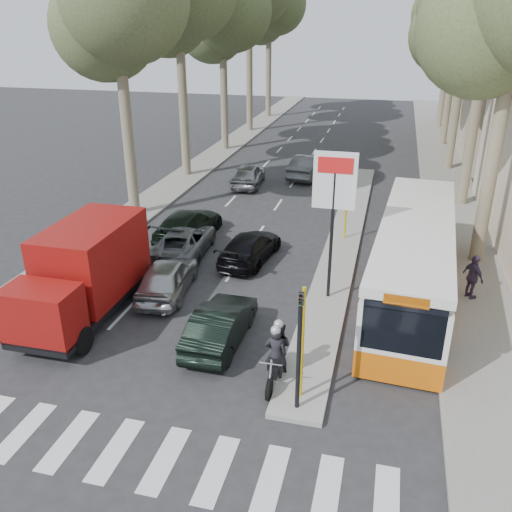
% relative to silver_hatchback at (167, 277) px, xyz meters
% --- Properties ---
extents(ground, '(120.00, 120.00, 0.00)m').
position_rel_silver_hatchback_xyz_m(ground, '(2.75, -4.00, -0.70)').
color(ground, '#28282B').
rests_on(ground, ground).
extents(sidewalk_right, '(3.20, 70.00, 0.12)m').
position_rel_silver_hatchback_xyz_m(sidewalk_right, '(11.35, 21.00, -0.64)').
color(sidewalk_right, gray).
rests_on(sidewalk_right, ground).
extents(median_left, '(2.40, 64.00, 0.12)m').
position_rel_silver_hatchback_xyz_m(median_left, '(-5.25, 24.00, -0.64)').
color(median_left, gray).
rests_on(median_left, ground).
extents(traffic_island, '(1.50, 26.00, 0.16)m').
position_rel_silver_hatchback_xyz_m(traffic_island, '(6.00, 7.00, -0.62)').
color(traffic_island, gray).
rests_on(traffic_island, ground).
extents(billboard, '(1.50, 12.10, 5.60)m').
position_rel_silver_hatchback_xyz_m(billboard, '(6.00, 1.00, 3.00)').
color(billboard, yellow).
rests_on(billboard, ground).
extents(traffic_light_island, '(0.16, 0.41, 3.60)m').
position_rel_silver_hatchback_xyz_m(traffic_light_island, '(6.00, -5.50, 1.79)').
color(traffic_light_island, black).
rests_on(traffic_light_island, ground).
extents(tree_l_a, '(7.40, 7.20, 14.10)m').
position_rel_silver_hatchback_xyz_m(tree_l_a, '(-5.12, 8.11, 9.68)').
color(tree_l_a, '#6B604C').
rests_on(tree_l_a, ground).
extents(tree_l_c, '(7.40, 7.20, 13.71)m').
position_rel_silver_hatchback_xyz_m(tree_l_c, '(-5.02, 24.11, 9.34)').
color(tree_l_c, '#6B604C').
rests_on(tree_l_c, ground).
extents(tree_l_e, '(7.40, 7.20, 14.49)m').
position_rel_silver_hatchback_xyz_m(tree_l_e, '(-5.22, 40.11, 10.03)').
color(tree_l_e, '#6B604C').
rests_on(tree_l_e, ground).
extents(tree_r_c, '(7.40, 7.20, 13.32)m').
position_rel_silver_hatchback_xyz_m(tree_r_c, '(11.78, 22.11, 8.99)').
color(tree_r_c, '#6B604C').
rests_on(tree_r_c, ground).
extents(tree_r_e, '(7.40, 7.20, 14.10)m').
position_rel_silver_hatchback_xyz_m(tree_r_e, '(11.98, 38.11, 9.68)').
color(tree_r_e, '#6B604C').
rests_on(tree_r_e, ground).
extents(silver_hatchback, '(2.13, 4.28, 1.40)m').
position_rel_silver_hatchback_xyz_m(silver_hatchback, '(0.00, 0.00, 0.00)').
color(silver_hatchback, '#ADB1B5').
rests_on(silver_hatchback, ground).
extents(dark_hatchback, '(1.47, 4.08, 1.34)m').
position_rel_silver_hatchback_xyz_m(dark_hatchback, '(3.00, -2.77, -0.03)').
color(dark_hatchback, black).
rests_on(dark_hatchback, ground).
extents(queue_car_a, '(2.47, 4.71, 1.27)m').
position_rel_silver_hatchback_xyz_m(queue_car_a, '(-0.75, 3.70, -0.07)').
color(queue_car_a, '#515559').
rests_on(queue_car_a, ground).
extents(queue_car_b, '(2.22, 4.46, 1.25)m').
position_rel_silver_hatchback_xyz_m(queue_car_b, '(2.25, 3.75, -0.08)').
color(queue_car_b, black).
rests_on(queue_car_b, ground).
extents(queue_car_c, '(1.96, 4.24, 1.41)m').
position_rel_silver_hatchback_xyz_m(queue_car_c, '(-0.75, 14.70, 0.00)').
color(queue_car_c, gray).
rests_on(queue_car_c, ground).
extents(queue_car_d, '(2.18, 4.71, 1.50)m').
position_rel_silver_hatchback_xyz_m(queue_car_d, '(2.56, 17.57, 0.05)').
color(queue_car_d, '#474A4E').
rests_on(queue_car_d, ground).
extents(queue_car_e, '(2.35, 4.93, 1.39)m').
position_rel_silver_hatchback_xyz_m(queue_car_e, '(-1.25, 5.50, -0.01)').
color(queue_car_e, black).
rests_on(queue_car_e, ground).
extents(red_truck, '(2.34, 6.06, 3.23)m').
position_rel_silver_hatchback_xyz_m(red_truck, '(-2.04, -2.21, 1.01)').
color(red_truck, black).
rests_on(red_truck, ground).
extents(city_bus, '(3.29, 11.73, 3.05)m').
position_rel_silver_hatchback_xyz_m(city_bus, '(8.95, 1.96, 0.91)').
color(city_bus, '#D55F0B').
rests_on(city_bus, ground).
extents(motorcycle, '(0.80, 2.22, 1.88)m').
position_rel_silver_hatchback_xyz_m(motorcycle, '(5.15, -4.14, 0.16)').
color(motorcycle, black).
rests_on(motorcycle, ground).
extents(pedestrian_near, '(0.97, 1.10, 1.70)m').
position_rel_silver_hatchback_xyz_m(pedestrian_near, '(11.15, 2.24, 0.27)').
color(pedestrian_near, '#463753').
rests_on(pedestrian_near, sidewalk_right).
extents(pedestrian_far, '(1.11, 0.53, 1.69)m').
position_rel_silver_hatchback_xyz_m(pedestrian_far, '(9.95, 2.23, 0.26)').
color(pedestrian_far, '#6F6253').
rests_on(pedestrian_far, sidewalk_right).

